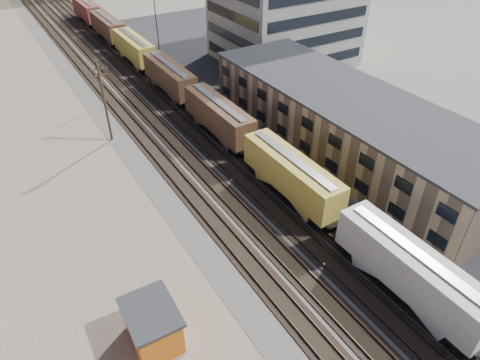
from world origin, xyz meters
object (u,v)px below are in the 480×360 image
utility_pole_north (105,102)px  maintenance_shed (153,325)px  freight_train (192,94)px  parked_car_blue (279,67)px

utility_pole_north → maintenance_shed: (-6.40, -29.87, -3.60)m
freight_train → utility_pole_north: (-12.30, -1.58, 2.50)m
freight_train → parked_car_blue: (19.61, 6.25, -1.98)m
utility_pole_north → parked_car_blue: (31.91, 7.83, -4.48)m
maintenance_shed → utility_pole_north: bearing=77.9°
freight_train → maintenance_shed: (-18.70, -31.46, -1.10)m
maintenance_shed → parked_car_blue: maintenance_shed is taller
maintenance_shed → parked_car_blue: bearing=44.5°
utility_pole_north → parked_car_blue: 33.16m
maintenance_shed → parked_car_blue: 53.76m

